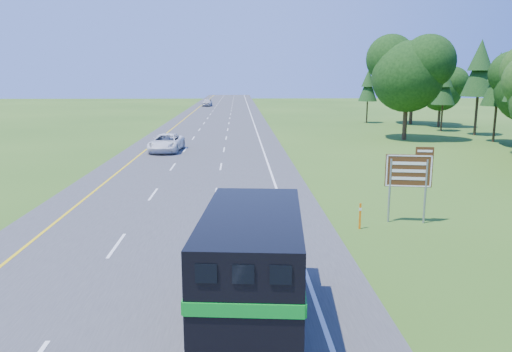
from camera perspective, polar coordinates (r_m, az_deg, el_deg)
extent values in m
cube|color=#38383A|center=(59.05, -5.15, 4.68)|extent=(15.00, 260.00, 0.04)
cube|color=yellow|center=(59.60, -10.45, 4.62)|extent=(0.15, 260.00, 0.01)
cube|color=white|center=(59.01, 0.21, 4.74)|extent=(0.15, 260.00, 0.01)
cylinder|color=black|center=(16.94, -3.18, -10.30)|extent=(0.43, 1.09, 1.06)
cylinder|color=black|center=(16.85, 3.81, -10.43)|extent=(0.43, 1.09, 1.06)
cylinder|color=black|center=(12.77, -5.48, -17.97)|extent=(0.43, 1.09, 1.06)
cylinder|color=black|center=(12.66, 4.13, -18.23)|extent=(0.43, 1.09, 1.06)
cube|color=black|center=(13.99, -0.29, -14.63)|extent=(2.98, 7.91, 0.27)
cube|color=black|center=(16.38, 0.29, -6.70)|extent=(2.51, 1.94, 1.84)
cube|color=black|center=(17.09, 0.43, -4.24)|extent=(2.12, 0.24, 0.58)
cube|color=black|center=(12.78, -0.47, -10.04)|extent=(2.89, 5.80, 2.66)
cube|color=#078C1D|center=(10.15, -1.44, -15.15)|extent=(2.41, 0.25, 0.29)
cube|color=#078C1D|center=(12.86, -6.01, -9.34)|extent=(0.53, 5.59, 0.29)
cube|color=#078C1D|center=(12.73, 5.13, -9.55)|extent=(0.53, 5.59, 0.29)
cube|color=black|center=(9.91, -5.72, -11.04)|extent=(0.44, 0.08, 0.39)
cube|color=black|center=(9.84, -1.46, -11.18)|extent=(0.44, 0.08, 0.39)
cube|color=black|center=(9.81, 2.85, -11.25)|extent=(0.44, 0.08, 0.39)
imported|color=white|center=(46.55, -10.21, 3.77)|extent=(2.99, 5.86, 1.59)
imported|color=#B5B6BD|center=(116.63, -5.60, 8.37)|extent=(2.35, 5.16, 1.72)
cylinder|color=gray|center=(24.30, 15.03, -1.62)|extent=(0.10, 0.10, 3.06)
cylinder|color=gray|center=(24.57, 18.80, -1.70)|extent=(0.10, 0.10, 3.06)
cube|color=#49260F|center=(24.23, 17.06, 0.57)|extent=(2.12, 0.41, 1.53)
cube|color=#49260F|center=(24.20, 18.73, 2.74)|extent=(0.81, 0.19, 0.37)
cube|color=white|center=(24.20, 17.07, 0.56)|extent=(2.01, 0.35, 1.47)
cube|color=orange|center=(23.11, 11.80, -4.51)|extent=(0.09, 0.04, 1.20)
cube|color=white|center=(23.03, 11.83, -3.73)|extent=(0.10, 0.05, 0.13)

